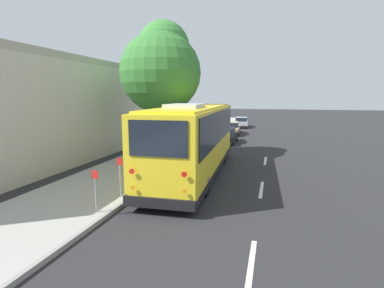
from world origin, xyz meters
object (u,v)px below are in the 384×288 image
object	(u,v)px
shuttle_bus	(195,137)
sign_post_far	(120,177)
parked_sedan_black	(225,136)
parked_sedan_tan	(231,128)
parked_sedan_silver	(241,123)
sign_post_near	(96,191)
street_tree	(161,67)

from	to	relation	value
shuttle_bus	sign_post_far	world-z (taller)	shuttle_bus
parked_sedan_black	sign_post_far	size ratio (longest dim) A/B	2.79
parked_sedan_black	sign_post_far	distance (m)	15.46
shuttle_bus	parked_sedan_tan	xyz separation A→B (m)	(16.86, 0.46, -1.36)
parked_sedan_silver	shuttle_bus	bearing A→B (deg)	175.44
parked_sedan_tan	sign_post_near	world-z (taller)	sign_post_near
street_tree	sign_post_near	bearing A→B (deg)	-172.30
parked_sedan_silver	sign_post_near	world-z (taller)	sign_post_near
street_tree	parked_sedan_silver	bearing A→B (deg)	-7.98
shuttle_bus	street_tree	world-z (taller)	street_tree
street_tree	shuttle_bus	bearing A→B (deg)	-138.90
street_tree	sign_post_far	bearing A→B (deg)	-170.71
parked_sedan_black	sign_post_near	bearing A→B (deg)	174.65
shuttle_bus	parked_sedan_black	distance (m)	11.05
street_tree	parked_sedan_tan	bearing A→B (deg)	-11.17
parked_sedan_black	street_tree	world-z (taller)	street_tree
street_tree	sign_post_far	size ratio (longest dim) A/B	5.61
parked_sedan_silver	parked_sedan_black	bearing A→B (deg)	175.20
shuttle_bus	parked_sedan_tan	size ratio (longest dim) A/B	2.40
shuttle_bus	parked_sedan_silver	distance (m)	24.40
sign_post_near	parked_sedan_black	bearing A→B (deg)	-5.57
street_tree	sign_post_near	distance (m)	10.84
shuttle_bus	sign_post_near	xyz separation A→B (m)	(-6.07, 1.79, -1.08)
shuttle_bus	parked_sedan_black	bearing A→B (deg)	-1.66
parked_sedan_tan	street_tree	bearing A→B (deg)	166.04
parked_sedan_silver	sign_post_far	bearing A→B (deg)	171.81
parked_sedan_tan	parked_sedan_silver	distance (m)	7.51
sign_post_near	parked_sedan_tan	bearing A→B (deg)	-3.32
street_tree	sign_post_far	xyz separation A→B (m)	(-7.95, -1.30, -4.82)
parked_sedan_black	parked_sedan_silver	size ratio (longest dim) A/B	1.00
street_tree	parked_sedan_black	bearing A→B (deg)	-21.74
shuttle_bus	sign_post_far	size ratio (longest dim) A/B	7.51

